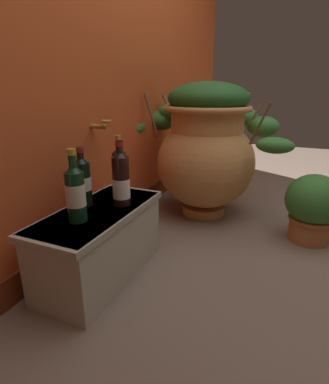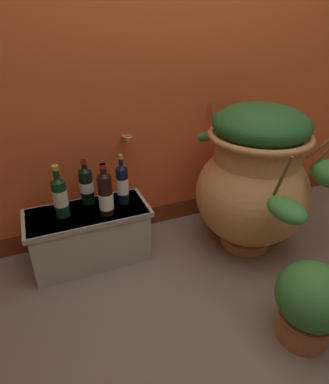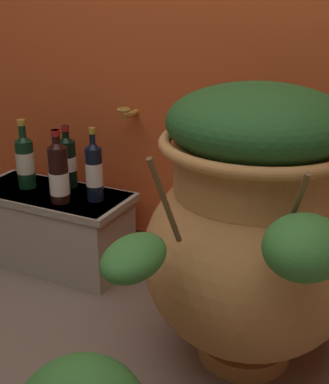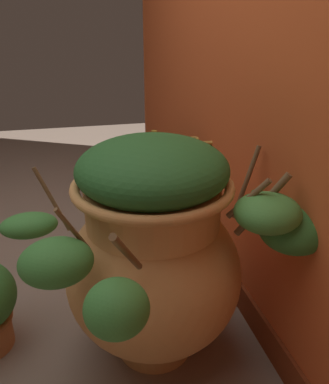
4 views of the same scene
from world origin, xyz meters
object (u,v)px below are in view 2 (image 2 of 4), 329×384
at_px(terracotta_urn, 255,176).
at_px(wine_bottle_left, 122,183).
at_px(wine_bottle_middle, 60,195).
at_px(wine_bottle_back, 105,193).
at_px(potted_shrub, 310,303).
at_px(wine_bottle_right, 86,184).

distance_m(terracotta_urn, wine_bottle_left, 0.78).
bearing_deg(wine_bottle_middle, wine_bottle_left, 1.04).
xyz_separation_m(wine_bottle_back, potted_shrub, (0.69, -0.86, -0.25)).
xyz_separation_m(wine_bottle_left, wine_bottle_middle, (-0.35, -0.01, -0.00)).
bearing_deg(wine_bottle_left, wine_bottle_right, 156.98).
bearing_deg(terracotta_urn, wine_bottle_middle, 168.30).
height_order(terracotta_urn, wine_bottle_back, terracotta_urn).
bearing_deg(wine_bottle_right, potted_shrub, -53.24).
distance_m(wine_bottle_right, potted_shrub, 1.30).
xyz_separation_m(terracotta_urn, wine_bottle_right, (-0.94, 0.32, -0.01)).
relative_size(terracotta_urn, wine_bottle_middle, 3.72).
xyz_separation_m(wine_bottle_middle, wine_bottle_right, (0.16, 0.09, -0.00)).
bearing_deg(potted_shrub, wine_bottle_left, 121.25).
bearing_deg(terracotta_urn, potted_shrub, -104.00).
height_order(wine_bottle_left, wine_bottle_right, wine_bottle_left).
distance_m(wine_bottle_left, potted_shrub, 1.13).
xyz_separation_m(wine_bottle_middle, wine_bottle_back, (0.23, -0.07, -0.00)).
height_order(wine_bottle_left, potted_shrub, wine_bottle_left).
bearing_deg(wine_bottle_back, potted_shrub, -51.37).
xyz_separation_m(wine_bottle_right, wine_bottle_back, (0.08, -0.16, 0.00)).
distance_m(terracotta_urn, potted_shrub, 0.78).
relative_size(wine_bottle_left, wine_bottle_back, 1.01).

